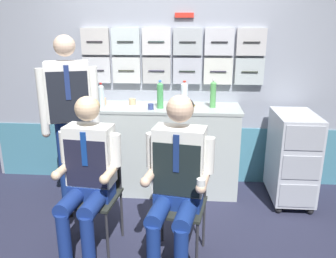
{
  "coord_description": "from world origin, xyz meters",
  "views": [
    {
      "loc": [
        0.31,
        -2.44,
        1.8
      ],
      "look_at": [
        0.11,
        0.16,
        1.0
      ],
      "focal_mm": 36.31,
      "sensor_mm": 36.0,
      "label": 1
    }
  ],
  "objects_px": {
    "folding_chair_left": "(96,183)",
    "folding_chair_right": "(181,191)",
    "water_bottle_clear": "(160,95)",
    "crew_member_left": "(87,171)",
    "snack_banana": "(187,106)",
    "coffee_cup_spare": "(132,101)",
    "crew_member_right": "(177,175)",
    "service_trolley": "(292,156)",
    "crew_member_standing": "(70,111)"
  },
  "relations": [
    {
      "from": "folding_chair_left",
      "to": "folding_chair_right",
      "type": "distance_m",
      "value": 0.72
    },
    {
      "from": "folding_chair_right",
      "to": "crew_member_standing",
      "type": "bearing_deg",
      "value": 152.1
    },
    {
      "from": "service_trolley",
      "to": "folding_chair_right",
      "type": "bearing_deg",
      "value": -140.29
    },
    {
      "from": "service_trolley",
      "to": "water_bottle_clear",
      "type": "xyz_separation_m",
      "value": [
        -1.38,
        0.09,
        0.6
      ]
    },
    {
      "from": "service_trolley",
      "to": "crew_member_left",
      "type": "relative_size",
      "value": 0.74
    },
    {
      "from": "crew_member_right",
      "to": "folding_chair_left",
      "type": "bearing_deg",
      "value": 160.82
    },
    {
      "from": "folding_chair_left",
      "to": "folding_chair_right",
      "type": "bearing_deg",
      "value": -6.63
    },
    {
      "from": "folding_chair_right",
      "to": "coffee_cup_spare",
      "type": "relative_size",
      "value": 11.91
    },
    {
      "from": "water_bottle_clear",
      "to": "folding_chair_left",
      "type": "bearing_deg",
      "value": -115.56
    },
    {
      "from": "service_trolley",
      "to": "snack_banana",
      "type": "relative_size",
      "value": 5.56
    },
    {
      "from": "folding_chair_left",
      "to": "snack_banana",
      "type": "distance_m",
      "value": 1.28
    },
    {
      "from": "folding_chair_right",
      "to": "crew_member_right",
      "type": "bearing_deg",
      "value": -99.51
    },
    {
      "from": "crew_member_left",
      "to": "coffee_cup_spare",
      "type": "relative_size",
      "value": 17.82
    },
    {
      "from": "service_trolley",
      "to": "crew_member_standing",
      "type": "xyz_separation_m",
      "value": [
        -2.18,
        -0.36,
        0.53
      ]
    },
    {
      "from": "snack_banana",
      "to": "crew_member_left",
      "type": "bearing_deg",
      "value": -123.94
    },
    {
      "from": "crew_member_standing",
      "to": "water_bottle_clear",
      "type": "distance_m",
      "value": 0.93
    },
    {
      "from": "folding_chair_right",
      "to": "water_bottle_clear",
      "type": "xyz_separation_m",
      "value": [
        -0.26,
        1.02,
        0.57
      ]
    },
    {
      "from": "folding_chair_right",
      "to": "crew_member_standing",
      "type": "relative_size",
      "value": 0.5
    },
    {
      "from": "crew_member_left",
      "to": "crew_member_right",
      "type": "bearing_deg",
      "value": -6.42
    },
    {
      "from": "crew_member_left",
      "to": "snack_banana",
      "type": "distance_m",
      "value": 1.36
    },
    {
      "from": "service_trolley",
      "to": "crew_member_standing",
      "type": "distance_m",
      "value": 2.27
    },
    {
      "from": "service_trolley",
      "to": "snack_banana",
      "type": "bearing_deg",
      "value": 174.31
    },
    {
      "from": "coffee_cup_spare",
      "to": "snack_banana",
      "type": "relative_size",
      "value": 0.42
    },
    {
      "from": "crew_member_standing",
      "to": "snack_banana",
      "type": "relative_size",
      "value": 10.03
    },
    {
      "from": "crew_member_right",
      "to": "water_bottle_clear",
      "type": "relative_size",
      "value": 4.56
    },
    {
      "from": "folding_chair_left",
      "to": "crew_member_left",
      "type": "relative_size",
      "value": 0.67
    },
    {
      "from": "service_trolley",
      "to": "crew_member_left",
      "type": "bearing_deg",
      "value": -151.48
    },
    {
      "from": "service_trolley",
      "to": "crew_member_right",
      "type": "distance_m",
      "value": 1.59
    },
    {
      "from": "crew_member_right",
      "to": "water_bottle_clear",
      "type": "distance_m",
      "value": 1.25
    },
    {
      "from": "folding_chair_left",
      "to": "crew_member_left",
      "type": "bearing_deg",
      "value": -96.02
    },
    {
      "from": "folding_chair_left",
      "to": "coffee_cup_spare",
      "type": "relative_size",
      "value": 11.91
    },
    {
      "from": "folding_chair_right",
      "to": "crew_member_right",
      "type": "relative_size",
      "value": 0.65
    },
    {
      "from": "coffee_cup_spare",
      "to": "crew_member_right",
      "type": "bearing_deg",
      "value": -66.94
    },
    {
      "from": "folding_chair_left",
      "to": "snack_banana",
      "type": "xyz_separation_m",
      "value": [
        0.73,
        0.95,
        0.45
      ]
    },
    {
      "from": "crew_member_standing",
      "to": "snack_banana",
      "type": "distance_m",
      "value": 1.18
    },
    {
      "from": "crew_member_left",
      "to": "folding_chair_right",
      "type": "xyz_separation_m",
      "value": [
        0.73,
        0.08,
        -0.18
      ]
    },
    {
      "from": "crew_member_left",
      "to": "water_bottle_clear",
      "type": "relative_size",
      "value": 4.43
    },
    {
      "from": "folding_chair_left",
      "to": "coffee_cup_spare",
      "type": "height_order",
      "value": "coffee_cup_spare"
    },
    {
      "from": "crew_member_right",
      "to": "crew_member_standing",
      "type": "height_order",
      "value": "crew_member_standing"
    },
    {
      "from": "crew_member_right",
      "to": "folding_chair_right",
      "type": "bearing_deg",
      "value": 80.49
    },
    {
      "from": "service_trolley",
      "to": "water_bottle_clear",
      "type": "bearing_deg",
      "value": 176.13
    },
    {
      "from": "service_trolley",
      "to": "folding_chair_left",
      "type": "height_order",
      "value": "service_trolley"
    },
    {
      "from": "crew_member_left",
      "to": "coffee_cup_spare",
      "type": "distance_m",
      "value": 1.28
    },
    {
      "from": "crew_member_left",
      "to": "water_bottle_clear",
      "type": "height_order",
      "value": "crew_member_left"
    },
    {
      "from": "folding_chair_left",
      "to": "snack_banana",
      "type": "relative_size",
      "value": 5.03
    },
    {
      "from": "water_bottle_clear",
      "to": "service_trolley",
      "type": "bearing_deg",
      "value": -3.87
    },
    {
      "from": "folding_chair_right",
      "to": "folding_chair_left",
      "type": "bearing_deg",
      "value": 173.37
    },
    {
      "from": "folding_chair_right",
      "to": "snack_banana",
      "type": "height_order",
      "value": "snack_banana"
    },
    {
      "from": "folding_chair_right",
      "to": "crew_member_standing",
      "type": "distance_m",
      "value": 1.31
    },
    {
      "from": "crew_member_right",
      "to": "crew_member_standing",
      "type": "relative_size",
      "value": 0.77
    }
  ]
}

